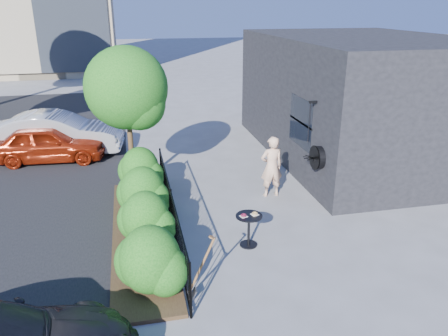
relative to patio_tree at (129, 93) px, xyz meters
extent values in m
plane|color=gray|center=(2.24, -2.76, -2.76)|extent=(120.00, 120.00, 0.00)
cube|color=black|center=(7.74, 1.74, -0.76)|extent=(6.00, 9.00, 4.00)
cube|color=black|center=(4.75, -0.36, -0.96)|extent=(0.04, 1.60, 1.40)
cube|color=black|center=(4.75, -0.36, -0.96)|extent=(0.05, 1.70, 0.06)
cylinder|color=black|center=(4.66, -1.86, -1.51)|extent=(0.18, 0.60, 0.60)
cylinder|color=black|center=(4.56, -1.86, -1.51)|extent=(0.03, 0.64, 0.64)
cube|color=black|center=(4.64, -1.36, -0.16)|extent=(0.25, 0.06, 0.06)
cylinder|color=black|center=(4.56, -1.36, -0.71)|extent=(0.02, 0.02, 1.05)
cylinder|color=black|center=(0.74, -5.76, -2.21)|extent=(0.05, 0.05, 1.10)
cylinder|color=black|center=(0.74, -2.76, -2.21)|extent=(0.05, 0.05, 1.10)
cylinder|color=black|center=(0.74, 0.24, -2.21)|extent=(0.05, 0.05, 1.10)
cube|color=black|center=(0.74, -2.76, -1.70)|extent=(0.03, 6.00, 0.03)
cube|color=black|center=(0.74, -2.76, -2.66)|extent=(0.03, 6.00, 0.03)
cylinder|color=black|center=(0.74, -5.66, -2.21)|extent=(0.02, 0.02, 1.04)
cylinder|color=black|center=(0.74, -5.46, -2.21)|extent=(0.02, 0.02, 1.04)
cylinder|color=black|center=(0.74, -5.26, -2.21)|extent=(0.02, 0.02, 1.04)
cylinder|color=black|center=(0.74, -5.06, -2.21)|extent=(0.02, 0.02, 1.04)
cylinder|color=black|center=(0.74, -4.86, -2.21)|extent=(0.02, 0.02, 1.04)
cylinder|color=black|center=(0.74, -4.66, -2.21)|extent=(0.02, 0.02, 1.04)
cylinder|color=black|center=(0.74, -4.46, -2.21)|extent=(0.02, 0.02, 1.04)
cylinder|color=black|center=(0.74, -4.26, -2.21)|extent=(0.02, 0.02, 1.04)
cylinder|color=black|center=(0.74, -4.06, -2.21)|extent=(0.02, 0.02, 1.04)
cylinder|color=black|center=(0.74, -3.86, -2.21)|extent=(0.02, 0.02, 1.04)
cylinder|color=black|center=(0.74, -3.66, -2.21)|extent=(0.02, 0.02, 1.04)
cylinder|color=black|center=(0.74, -3.46, -2.21)|extent=(0.02, 0.02, 1.04)
cylinder|color=black|center=(0.74, -3.26, -2.21)|extent=(0.02, 0.02, 1.04)
cylinder|color=black|center=(0.74, -3.06, -2.21)|extent=(0.02, 0.02, 1.04)
cylinder|color=black|center=(0.74, -2.86, -2.21)|extent=(0.02, 0.02, 1.04)
cylinder|color=black|center=(0.74, -2.66, -2.21)|extent=(0.02, 0.02, 1.04)
cylinder|color=black|center=(0.74, -2.46, -2.21)|extent=(0.02, 0.02, 1.04)
cylinder|color=black|center=(0.74, -2.26, -2.21)|extent=(0.02, 0.02, 1.04)
cylinder|color=black|center=(0.74, -2.06, -2.21)|extent=(0.02, 0.02, 1.04)
cylinder|color=black|center=(0.74, -1.86, -2.21)|extent=(0.02, 0.02, 1.04)
cylinder|color=black|center=(0.74, -1.66, -2.21)|extent=(0.02, 0.02, 1.04)
cylinder|color=black|center=(0.74, -1.46, -2.21)|extent=(0.02, 0.02, 1.04)
cylinder|color=black|center=(0.74, -1.26, -2.21)|extent=(0.02, 0.02, 1.04)
cylinder|color=black|center=(0.74, -1.06, -2.21)|extent=(0.02, 0.02, 1.04)
cylinder|color=black|center=(0.74, -0.86, -2.21)|extent=(0.02, 0.02, 1.04)
cylinder|color=black|center=(0.74, -0.66, -2.21)|extent=(0.02, 0.02, 1.04)
cylinder|color=black|center=(0.74, -0.46, -2.21)|extent=(0.02, 0.02, 1.04)
cylinder|color=black|center=(0.74, -0.26, -2.21)|extent=(0.02, 0.02, 1.04)
cylinder|color=black|center=(0.74, -0.06, -2.21)|extent=(0.02, 0.02, 1.04)
cylinder|color=black|center=(0.74, 0.14, -2.21)|extent=(0.02, 0.02, 1.04)
cube|color=#382616|center=(0.04, -2.76, -2.72)|extent=(1.30, 6.00, 0.08)
ellipsoid|color=#145513|center=(0.14, -4.96, -2.06)|extent=(1.10, 1.10, 1.24)
ellipsoid|color=#145513|center=(0.14, -3.36, -2.06)|extent=(1.10, 1.10, 1.24)
ellipsoid|color=#145513|center=(0.14, -1.86, -2.06)|extent=(1.10, 1.10, 1.24)
ellipsoid|color=#145513|center=(0.14, -0.46, -2.06)|extent=(1.10, 1.10, 1.24)
cylinder|color=#3F2B19|center=(-0.06, 0.04, -1.56)|extent=(0.14, 0.14, 2.40)
sphere|color=#145513|center=(-0.06, 0.04, 0.08)|extent=(2.20, 2.20, 2.20)
sphere|color=#145513|center=(0.24, -0.16, -0.25)|extent=(1.43, 1.43, 1.43)
cylinder|color=black|center=(2.31, -3.67, -2.05)|extent=(0.58, 0.58, 0.03)
cylinder|color=black|center=(2.31, -3.67, -2.41)|extent=(0.06, 0.06, 0.70)
cylinder|color=black|center=(2.31, -3.67, -2.75)|extent=(0.39, 0.39, 0.03)
cube|color=white|center=(2.19, -3.69, -2.03)|extent=(0.18, 0.18, 0.01)
cube|color=white|center=(2.44, -3.66, -2.03)|extent=(0.18, 0.18, 0.01)
torus|color=#540E15|center=(2.19, -3.69, -2.01)|extent=(0.13, 0.13, 0.04)
torus|color=#AE924A|center=(2.44, -3.66, -2.01)|extent=(0.13, 0.13, 0.04)
imported|color=beige|center=(3.62, -1.22, -1.91)|extent=(0.64, 0.43, 1.70)
cylinder|color=brown|center=(1.02, -5.26, -2.08)|extent=(0.51, 0.04, 1.07)
cube|color=gray|center=(0.85, -5.26, -2.67)|extent=(0.12, 0.17, 0.23)
cylinder|color=brown|center=(1.19, -5.26, -1.54)|extent=(0.10, 0.09, 0.06)
imported|color=maroon|center=(-2.76, 3.06, -2.14)|extent=(3.75, 1.70, 1.25)
imported|color=#ADAEB2|center=(-2.59, 3.82, -2.03)|extent=(4.61, 2.02, 1.47)
camera|label=1|loc=(-0.01, -11.74, 2.22)|focal=35.00mm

